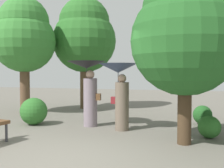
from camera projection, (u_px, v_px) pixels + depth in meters
ground_plane at (56, 160)px, 5.13m from camera, size 40.00×40.00×0.00m
person_left at (88, 81)px, 8.27m from camera, size 1.18×1.18×1.95m
person_right at (120, 83)px, 7.68m from camera, size 1.09×1.09×1.86m
tree_near_left at (24, 35)px, 10.78m from camera, size 2.42×2.42×4.53m
tree_near_right at (185, 32)px, 6.13m from camera, size 2.43×2.43×3.90m
tree_mid_left at (84, 35)px, 12.20m from camera, size 2.78×2.78×4.90m
bush_path_left at (202, 115)px, 8.57m from camera, size 0.59×0.59×0.59m
bush_path_right at (34, 111)px, 8.50m from camera, size 0.83×0.83×0.83m
bush_behind_bench at (209, 127)px, 6.77m from camera, size 0.55×0.55×0.55m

